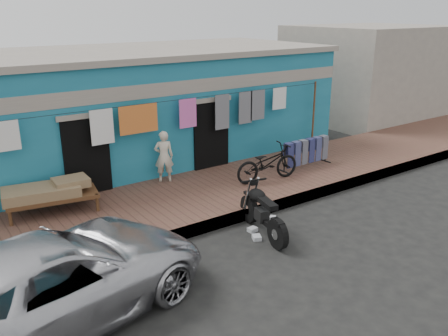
# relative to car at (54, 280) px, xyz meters

# --- Properties ---
(ground) EXTENTS (80.00, 80.00, 0.00)m
(ground) POSITION_rel_car_xyz_m (4.22, -0.33, -0.70)
(ground) COLOR black
(ground) RESTS_ON ground
(sidewalk) EXTENTS (28.00, 3.00, 0.25)m
(sidewalk) POSITION_rel_car_xyz_m (4.22, 2.67, -0.57)
(sidewalk) COLOR brown
(sidewalk) RESTS_ON ground
(curb) EXTENTS (28.00, 0.10, 0.25)m
(curb) POSITION_rel_car_xyz_m (4.22, 1.22, -0.57)
(curb) COLOR gray
(curb) RESTS_ON ground
(building) EXTENTS (12.20, 5.20, 3.36)m
(building) POSITION_rel_car_xyz_m (4.22, 6.65, 0.99)
(building) COLOR #1A6682
(building) RESTS_ON ground
(neighbor_right) EXTENTS (6.00, 5.00, 3.80)m
(neighbor_right) POSITION_rel_car_xyz_m (15.22, 6.67, 1.20)
(neighbor_right) COLOR #9E9384
(neighbor_right) RESTS_ON ground
(clothesline) EXTENTS (10.06, 0.06, 2.10)m
(clothesline) POSITION_rel_car_xyz_m (4.53, 3.92, 1.11)
(clothesline) COLOR brown
(clothesline) RESTS_ON sidewalk
(car) EXTENTS (5.37, 3.39, 1.40)m
(car) POSITION_rel_car_xyz_m (0.00, 0.00, 0.00)
(car) COLOR silver
(car) RESTS_ON ground
(seated_person) EXTENTS (0.57, 0.48, 1.33)m
(seated_person) POSITION_rel_car_xyz_m (3.90, 3.87, 0.21)
(seated_person) COLOR beige
(seated_person) RESTS_ON sidewalk
(bicycle) EXTENTS (1.83, 0.84, 1.14)m
(bicycle) POSITION_rel_car_xyz_m (6.09, 2.39, 0.12)
(bicycle) COLOR black
(bicycle) RESTS_ON sidewalk
(motorcycle) EXTENTS (1.29, 1.89, 1.06)m
(motorcycle) POSITION_rel_car_xyz_m (4.35, 0.45, -0.17)
(motorcycle) COLOR black
(motorcycle) RESTS_ON ground
(charpoy) EXTENTS (2.30, 1.61, 0.67)m
(charpoy) POSITION_rel_car_xyz_m (0.98, 3.52, -0.11)
(charpoy) COLOR brown
(charpoy) RESTS_ON sidewalk
(jeans_rack) EXTENTS (1.72, 0.41, 0.82)m
(jeans_rack) POSITION_rel_car_xyz_m (7.70, 2.63, -0.04)
(jeans_rack) COLOR black
(jeans_rack) RESTS_ON sidewalk
(litter_a) EXTENTS (0.20, 0.17, 0.09)m
(litter_a) POSITION_rel_car_xyz_m (4.26, 0.67, -0.66)
(litter_a) COLOR silver
(litter_a) RESTS_ON ground
(litter_b) EXTENTS (0.21, 0.20, 0.08)m
(litter_b) POSITION_rel_car_xyz_m (4.99, 0.87, -0.66)
(litter_b) COLOR silver
(litter_b) RESTS_ON ground
(litter_c) EXTENTS (0.24, 0.26, 0.08)m
(litter_c) POSITION_rel_car_xyz_m (4.11, 0.34, -0.66)
(litter_c) COLOR silver
(litter_c) RESTS_ON ground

